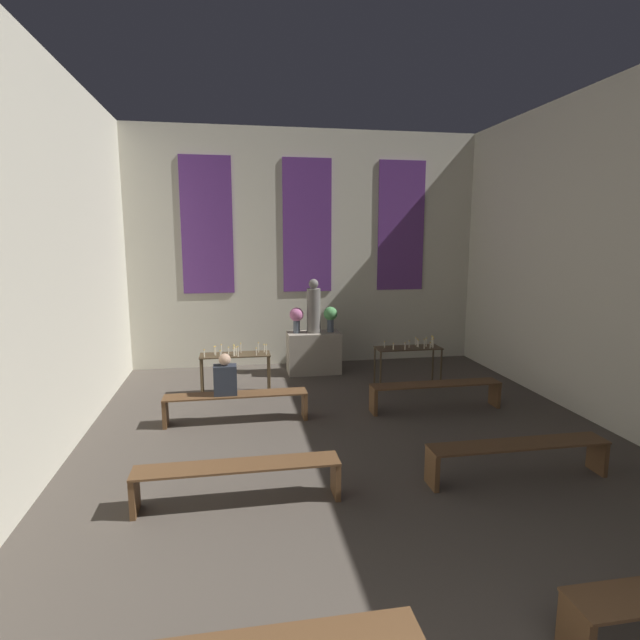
{
  "coord_description": "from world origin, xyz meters",
  "views": [
    {
      "loc": [
        -1.67,
        -1.1,
        2.94
      ],
      "look_at": [
        0.0,
        8.5,
        1.3
      ],
      "focal_mm": 28.0,
      "sensor_mm": 36.0,
      "label": 1
    }
  ],
  "objects_px": {
    "pew_second_left": "(238,475)",
    "pew_back_right": "(436,390)",
    "altar": "(314,353)",
    "candle_rack_right": "(409,352)",
    "flower_vase_left": "(297,317)",
    "candle_rack_left": "(235,359)",
    "flower_vase_right": "(330,316)",
    "person_seated": "(225,377)",
    "pew_back_left": "(236,401)",
    "statue": "(314,308)",
    "pew_second_right": "(518,452)"
  },
  "relations": [
    {
      "from": "pew_back_right",
      "to": "pew_second_right",
      "type": "bearing_deg",
      "value": -90.0
    },
    {
      "from": "pew_back_left",
      "to": "person_seated",
      "type": "distance_m",
      "value": 0.43
    },
    {
      "from": "candle_rack_left",
      "to": "pew_second_right",
      "type": "xyz_separation_m",
      "value": [
        3.36,
        -3.92,
        -0.34
      ]
    },
    {
      "from": "flower_vase_right",
      "to": "candle_rack_right",
      "type": "bearing_deg",
      "value": -43.72
    },
    {
      "from": "altar",
      "to": "candle_rack_left",
      "type": "height_order",
      "value": "candle_rack_left"
    },
    {
      "from": "candle_rack_left",
      "to": "pew_second_right",
      "type": "relative_size",
      "value": 0.57
    },
    {
      "from": "candle_rack_left",
      "to": "pew_back_right",
      "type": "bearing_deg",
      "value": -22.59
    },
    {
      "from": "candle_rack_right",
      "to": "pew_second_left",
      "type": "xyz_separation_m",
      "value": [
        -3.38,
        -3.93,
        -0.34
      ]
    },
    {
      "from": "statue",
      "to": "flower_vase_right",
      "type": "xyz_separation_m",
      "value": [
        0.37,
        0.0,
        -0.18
      ]
    },
    {
      "from": "candle_rack_left",
      "to": "person_seated",
      "type": "xyz_separation_m",
      "value": [
        -0.16,
        -1.4,
        0.06
      ]
    },
    {
      "from": "statue",
      "to": "pew_back_left",
      "type": "distance_m",
      "value": 3.33
    },
    {
      "from": "pew_second_left",
      "to": "pew_second_right",
      "type": "height_order",
      "value": "same"
    },
    {
      "from": "flower_vase_right",
      "to": "pew_second_left",
      "type": "relative_size",
      "value": 0.24
    },
    {
      "from": "flower_vase_left",
      "to": "person_seated",
      "type": "xyz_separation_m",
      "value": [
        -1.47,
        -2.67,
        -0.5
      ]
    },
    {
      "from": "statue",
      "to": "flower_vase_right",
      "type": "relative_size",
      "value": 2.1
    },
    {
      "from": "altar",
      "to": "flower_vase_right",
      "type": "height_order",
      "value": "flower_vase_right"
    },
    {
      "from": "pew_back_right",
      "to": "person_seated",
      "type": "height_order",
      "value": "person_seated"
    },
    {
      "from": "flower_vase_right",
      "to": "pew_back_left",
      "type": "distance_m",
      "value": 3.48
    },
    {
      "from": "altar",
      "to": "person_seated",
      "type": "xyz_separation_m",
      "value": [
        -1.84,
        -2.67,
        0.3
      ]
    },
    {
      "from": "altar",
      "to": "person_seated",
      "type": "bearing_deg",
      "value": -124.59
    },
    {
      "from": "candle_rack_left",
      "to": "candle_rack_right",
      "type": "xyz_separation_m",
      "value": [
        3.37,
        0.0,
        -0.0
      ]
    },
    {
      "from": "pew_second_left",
      "to": "statue",
      "type": "bearing_deg",
      "value": 72.08
    },
    {
      "from": "altar",
      "to": "pew_second_right",
      "type": "height_order",
      "value": "altar"
    },
    {
      "from": "altar",
      "to": "flower_vase_left",
      "type": "xyz_separation_m",
      "value": [
        -0.37,
        0.0,
        0.8
      ]
    },
    {
      "from": "flower_vase_left",
      "to": "pew_second_left",
      "type": "relative_size",
      "value": 0.24
    },
    {
      "from": "flower_vase_right",
      "to": "pew_second_left",
      "type": "xyz_separation_m",
      "value": [
        -2.05,
        -5.2,
        -0.9
      ]
    },
    {
      "from": "pew_second_left",
      "to": "pew_back_right",
      "type": "bearing_deg",
      "value": 36.95
    },
    {
      "from": "altar",
      "to": "candle_rack_right",
      "type": "height_order",
      "value": "candle_rack_right"
    },
    {
      "from": "statue",
      "to": "pew_back_left",
      "type": "bearing_deg",
      "value": -122.19
    },
    {
      "from": "flower_vase_left",
      "to": "person_seated",
      "type": "bearing_deg",
      "value": -118.89
    },
    {
      "from": "candle_rack_right",
      "to": "pew_back_right",
      "type": "bearing_deg",
      "value": -90.65
    },
    {
      "from": "flower_vase_left",
      "to": "pew_second_right",
      "type": "xyz_separation_m",
      "value": [
        2.05,
        -5.2,
        -0.9
      ]
    },
    {
      "from": "pew_second_right",
      "to": "person_seated",
      "type": "xyz_separation_m",
      "value": [
        -3.52,
        2.53,
        0.4
      ]
    },
    {
      "from": "pew_back_left",
      "to": "pew_second_right",
      "type": "bearing_deg",
      "value": -36.95
    },
    {
      "from": "statue",
      "to": "person_seated",
      "type": "distance_m",
      "value": 3.31
    },
    {
      "from": "pew_back_right",
      "to": "person_seated",
      "type": "distance_m",
      "value": 3.54
    },
    {
      "from": "candle_rack_left",
      "to": "pew_second_right",
      "type": "height_order",
      "value": "candle_rack_left"
    },
    {
      "from": "statue",
      "to": "pew_second_left",
      "type": "distance_m",
      "value": 5.57
    },
    {
      "from": "pew_back_right",
      "to": "candle_rack_right",
      "type": "bearing_deg",
      "value": 89.35
    },
    {
      "from": "flower_vase_right",
      "to": "flower_vase_left",
      "type": "bearing_deg",
      "value": 180.0
    },
    {
      "from": "candle_rack_left",
      "to": "pew_back_left",
      "type": "bearing_deg",
      "value": -90.11
    },
    {
      "from": "candle_rack_left",
      "to": "statue",
      "type": "bearing_deg",
      "value": 37.18
    },
    {
      "from": "pew_second_right",
      "to": "pew_back_left",
      "type": "height_order",
      "value": "same"
    },
    {
      "from": "altar",
      "to": "person_seated",
      "type": "relative_size",
      "value": 1.71
    },
    {
      "from": "candle_rack_left",
      "to": "person_seated",
      "type": "distance_m",
      "value": 1.41
    },
    {
      "from": "pew_second_left",
      "to": "pew_back_right",
      "type": "relative_size",
      "value": 1.0
    },
    {
      "from": "pew_back_left",
      "to": "flower_vase_right",
      "type": "bearing_deg",
      "value": 52.5
    },
    {
      "from": "candle_rack_right",
      "to": "pew_second_right",
      "type": "relative_size",
      "value": 0.57
    },
    {
      "from": "flower_vase_right",
      "to": "pew_back_left",
      "type": "height_order",
      "value": "flower_vase_right"
    },
    {
      "from": "pew_back_left",
      "to": "pew_back_right",
      "type": "xyz_separation_m",
      "value": [
        3.36,
        0.0,
        0.0
      ]
    }
  ]
}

